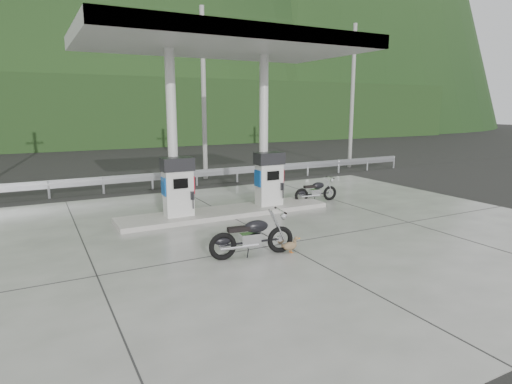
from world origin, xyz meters
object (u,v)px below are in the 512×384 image
gas_pump_right (269,179)px  motorcycle_right (316,191)px  gas_pump_left (178,187)px  motorcycle_left (252,237)px  duck (290,246)px

gas_pump_right → motorcycle_right: (2.13, 0.23, -0.66)m
gas_pump_left → motorcycle_left: 4.00m
duck → motorcycle_left: bearing=165.2°
gas_pump_right → motorcycle_left: gas_pump_right is taller
gas_pump_left → motorcycle_left: size_ratio=0.92×
gas_pump_left → motorcycle_left: bearing=-82.5°
motorcycle_left → duck: motorcycle_left is taller
motorcycle_right → duck: 5.87m
gas_pump_left → motorcycle_right: gas_pump_left is taller
gas_pump_right → motorcycle_right: gas_pump_right is taller
gas_pump_left → motorcycle_right: (5.33, 0.23, -0.66)m
gas_pump_left → duck: size_ratio=3.95×
gas_pump_right → motorcycle_right: bearing=6.1°
gas_pump_right → motorcycle_right: 2.24m
gas_pump_left → motorcycle_right: size_ratio=1.10×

